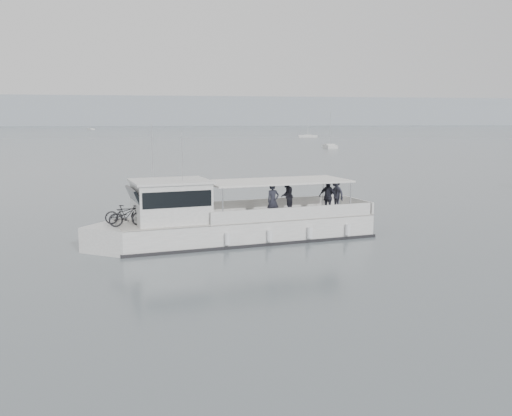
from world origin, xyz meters
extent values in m
plane|color=#525C61|center=(0.00, 0.00, 0.00)|extent=(1400.00, 1400.00, 0.00)
cube|color=#939EA8|center=(0.00, 560.00, 14.00)|extent=(1400.00, 90.00, 28.00)
cube|color=white|center=(-2.65, -3.54, 0.47)|extent=(13.00, 5.55, 1.37)
cube|color=white|center=(-8.85, -4.66, 0.47)|extent=(3.36, 3.36, 1.37)
cube|color=beige|center=(-2.65, -3.54, 1.16)|extent=(13.00, 5.55, 0.06)
cube|color=black|center=(-2.65, -3.54, 0.05)|extent=(13.23, 5.71, 0.19)
cube|color=white|center=(-1.08, -1.61, 1.47)|extent=(8.29, 1.60, 0.63)
cube|color=white|center=(-0.50, -4.79, 1.47)|extent=(8.29, 1.60, 0.63)
cube|color=white|center=(3.50, -2.42, 1.47)|extent=(0.70, 3.33, 0.63)
cube|color=white|center=(-6.37, -4.21, 2.10)|extent=(3.81, 3.39, 1.89)
cube|color=black|center=(-7.97, -4.50, 2.26)|extent=(1.05, 2.69, 1.22)
cube|color=black|center=(-6.37, -4.21, 2.42)|extent=(3.61, 3.39, 0.74)
cube|color=white|center=(-6.37, -4.21, 3.10)|extent=(4.06, 3.63, 0.11)
cube|color=white|center=(-0.99, -3.24, 2.89)|extent=(7.59, 4.37, 0.08)
cylinder|color=silver|center=(-4.04, -5.28, 2.02)|extent=(0.07, 0.07, 1.73)
cylinder|color=silver|center=(-4.56, -2.39, 2.02)|extent=(0.07, 0.07, 1.73)
cylinder|color=silver|center=(2.58, -4.09, 2.02)|extent=(0.07, 0.07, 1.73)
cylinder|color=silver|center=(2.05, -1.19, 2.02)|extent=(0.07, 0.07, 1.73)
cylinder|color=silver|center=(-7.16, -3.39, 4.46)|extent=(0.04, 0.04, 2.73)
cylinder|color=silver|center=(-5.83, -4.86, 4.25)|extent=(0.04, 0.04, 2.31)
cylinder|color=white|center=(-3.87, -5.64, 0.53)|extent=(0.29, 0.29, 0.53)
cylinder|color=white|center=(-1.80, -5.26, 0.53)|extent=(0.29, 0.29, 0.53)
cylinder|color=white|center=(0.27, -4.89, 0.53)|extent=(0.29, 0.29, 0.53)
cylinder|color=white|center=(2.33, -4.52, 0.53)|extent=(0.29, 0.29, 0.53)
imported|color=black|center=(-8.51, -4.17, 1.63)|extent=(1.88, 0.94, 0.95)
imported|color=black|center=(-8.36, -5.00, 1.65)|extent=(1.72, 0.76, 1.00)
imported|color=#23242F|center=(-1.45, -4.28, 2.04)|extent=(0.74, 0.58, 1.76)
imported|color=#23242F|center=(-0.30, -2.37, 2.04)|extent=(1.01, 1.08, 1.76)
imported|color=#23242F|center=(1.60, -3.41, 2.04)|extent=(0.98, 1.08, 1.76)
imported|color=#23242F|center=(2.45, -2.19, 2.04)|extent=(1.05, 1.31, 1.76)
cube|color=white|center=(-40.58, 322.51, 0.30)|extent=(4.84, 6.70, 0.75)
cube|color=white|center=(-40.58, 322.51, 0.62)|extent=(2.66, 2.85, 0.45)
cylinder|color=silver|center=(-40.58, 322.51, 4.16)|extent=(0.08, 0.08, 7.13)
cube|color=white|center=(46.43, 158.55, 0.30)|extent=(6.68, 2.97, 0.75)
cube|color=white|center=(46.43, 158.55, 0.62)|extent=(2.49, 2.11, 0.45)
cylinder|color=silver|center=(46.43, 158.55, 4.15)|extent=(0.08, 0.08, 7.10)
cube|color=white|center=(30.39, 84.85, 0.30)|extent=(2.68, 6.48, 0.75)
cube|color=white|center=(30.39, 84.85, 0.62)|extent=(1.99, 2.38, 0.45)
cylinder|color=silver|center=(30.39, 84.85, 4.07)|extent=(0.08, 0.08, 6.93)
camera|label=1|loc=(-7.33, -31.06, 5.95)|focal=40.00mm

